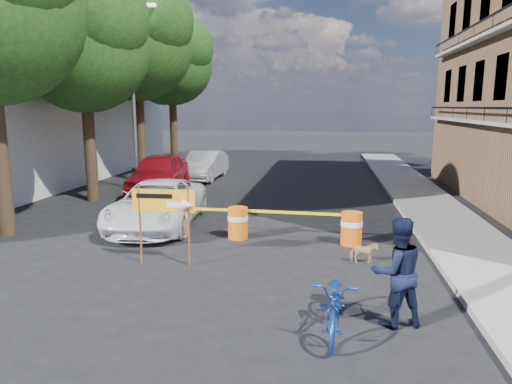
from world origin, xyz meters
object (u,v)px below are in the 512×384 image
(barrel_mid_left, at_px, (178,220))
(barrel_mid_right, at_px, (238,222))
(sedan_red, at_px, (159,173))
(suv_white, at_px, (157,204))
(barrel_far_left, at_px, (145,218))
(detour_sign, at_px, (172,207))
(bicycle, at_px, (336,276))
(sedan_silver, at_px, (205,165))
(pedestrian, at_px, (397,272))
(barrel_far_right, at_px, (351,228))
(dog, at_px, (364,253))

(barrel_mid_left, height_order, barrel_mid_right, same)
(barrel_mid_right, distance_m, sedan_red, 8.01)
(suv_white, bearing_deg, sedan_red, 105.05)
(barrel_far_left, relative_size, barrel_mid_right, 1.00)
(detour_sign, relative_size, bicycle, 0.98)
(barrel_far_left, relative_size, suv_white, 0.18)
(suv_white, relative_size, sedan_silver, 1.15)
(bicycle, distance_m, sedan_silver, 16.79)
(pedestrian, height_order, sedan_red, pedestrian)
(detour_sign, bearing_deg, pedestrian, -28.23)
(barrel_mid_left, relative_size, bicycle, 0.46)
(barrel_far_left, bearing_deg, sedan_red, 106.91)
(barrel_far_right, height_order, pedestrian, pedestrian)
(pedestrian, height_order, suv_white, pedestrian)
(barrel_mid_right, bearing_deg, detour_sign, -114.22)
(barrel_far_left, xyz_separation_m, dog, (6.18, -1.69, -0.20))
(detour_sign, bearing_deg, barrel_mid_right, 63.48)
(sedan_silver, bearing_deg, barrel_far_left, -83.29)
(pedestrian, distance_m, bicycle, 1.12)
(sedan_silver, bearing_deg, barrel_far_right, -55.18)
(dog, bearing_deg, bicycle, 169.05)
(pedestrian, height_order, sedan_silver, pedestrian)
(barrel_far_right, bearing_deg, detour_sign, -151.67)
(barrel_far_left, bearing_deg, barrel_far_right, -1.80)
(bicycle, xyz_separation_m, sedan_silver, (-6.41, 15.51, -0.26))
(barrel_far_left, bearing_deg, dog, -15.29)
(barrel_far_left, height_order, barrel_mid_left, same)
(barrel_mid_left, bearing_deg, bicycle, -49.42)
(barrel_far_left, height_order, dog, barrel_far_left)
(barrel_mid_left, distance_m, pedestrian, 7.19)
(suv_white, bearing_deg, pedestrian, -46.47)
(barrel_far_right, relative_size, suv_white, 0.18)
(suv_white, bearing_deg, barrel_mid_left, -49.92)
(bicycle, bearing_deg, barrel_mid_right, 120.12)
(barrel_far_left, relative_size, barrel_mid_left, 1.00)
(suv_white, height_order, sedan_red, sedan_red)
(pedestrian, relative_size, suv_white, 0.38)
(detour_sign, distance_m, bicycle, 4.66)
(barrel_far_left, bearing_deg, suv_white, 86.11)
(bicycle, bearing_deg, barrel_far_left, 139.16)
(barrel_far_right, height_order, bicycle, bicycle)
(sedan_red, height_order, sedan_silver, sedan_red)
(barrel_mid_left, bearing_deg, pedestrian, -40.84)
(barrel_far_left, distance_m, suv_white, 0.92)
(bicycle, bearing_deg, sedan_red, 125.49)
(barrel_far_right, bearing_deg, bicycle, -95.77)
(barrel_far_left, bearing_deg, barrel_mid_left, -4.98)
(detour_sign, height_order, sedan_silver, detour_sign)
(bicycle, bearing_deg, barrel_mid_left, 133.61)
(detour_sign, distance_m, sedan_silver, 13.05)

